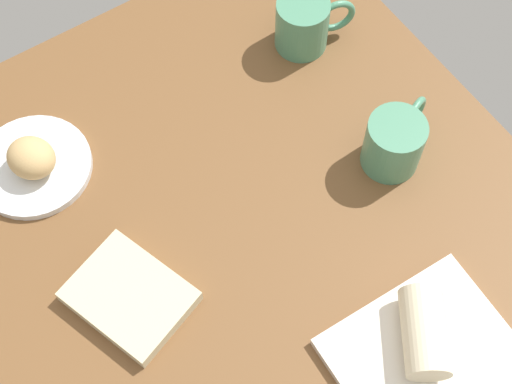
% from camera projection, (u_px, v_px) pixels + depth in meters
% --- Properties ---
extents(dining_table, '(1.10, 0.90, 0.04)m').
position_uv_depth(dining_table, '(268.00, 247.00, 1.21)').
color(dining_table, brown).
rests_on(dining_table, ground).
extents(round_plate, '(0.19, 0.19, 0.01)m').
position_uv_depth(round_plate, '(33.00, 166.00, 1.25)').
color(round_plate, white).
rests_on(round_plate, dining_table).
extents(scone_pastry, '(0.10, 0.10, 0.06)m').
position_uv_depth(scone_pastry, '(31.00, 158.00, 1.21)').
color(scone_pastry, tan).
rests_on(scone_pastry, round_plate).
extents(square_plate, '(0.27, 0.27, 0.02)m').
position_uv_depth(square_plate, '(435.00, 370.00, 1.09)').
color(square_plate, silver).
rests_on(square_plate, dining_table).
extents(breakfast_wrap, '(0.14, 0.12, 0.06)m').
position_uv_depth(breakfast_wrap, '(425.00, 332.00, 1.07)').
color(breakfast_wrap, beige).
rests_on(breakfast_wrap, square_plate).
extents(book_stack, '(0.21, 0.18, 0.03)m').
position_uv_depth(book_stack, '(130.00, 296.00, 1.14)').
color(book_stack, beige).
rests_on(book_stack, dining_table).
extents(coffee_mug, '(0.09, 0.14, 0.10)m').
position_uv_depth(coffee_mug, '(304.00, 23.00, 1.33)').
color(coffee_mug, '#4C8C6B').
rests_on(coffee_mug, dining_table).
extents(second_mug, '(0.09, 0.14, 0.10)m').
position_uv_depth(second_mug, '(395.00, 142.00, 1.22)').
color(second_mug, '#4C8C6B').
rests_on(second_mug, dining_table).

